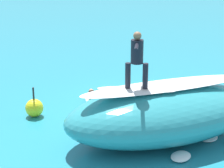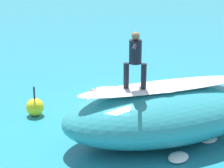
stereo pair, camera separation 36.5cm
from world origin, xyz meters
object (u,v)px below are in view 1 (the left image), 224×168
Objects in this scene: buoy_marker at (34,108)px; surfer_paddling at (94,99)px; surfer_riding at (137,56)px; surfboard_paddling at (93,102)px; surfboard_riding at (136,90)px.

surfer_paddling is at bearing -159.53° from buoy_marker.
surfer_riding is 4.27m from surfer_paddling.
surfboard_paddling is at bearing 0.00° from surfer_paddling.
surfer_riding is at bearing 138.39° from buoy_marker.
surfboard_paddling is at bearing -61.83° from surfer_riding.
surfboard_riding is 4.14m from buoy_marker.
surfboard_riding is 3.78m from surfer_paddling.
surfer_riding reaches higher than surfboard_riding.
surfer_riding is at bearing -168.94° from surfboard_paddling.
buoy_marker is at bearing -26.05° from surfboard_riding.
surfer_riding reaches higher than surfer_paddling.
surfboard_riding is 2.16× the size of buoy_marker.
surfer_riding is 0.75× the size of surfboard_paddling.
surfer_riding reaches higher than buoy_marker.
buoy_marker is at bearing 108.91° from surfer_paddling.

